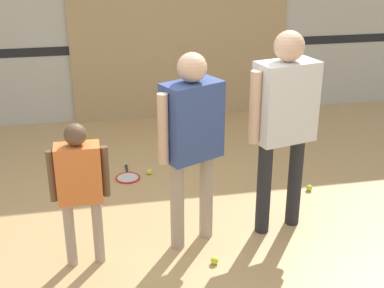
% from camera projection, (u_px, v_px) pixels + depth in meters
% --- Properties ---
extents(ground_plane, '(16.00, 16.00, 0.00)m').
position_uv_depth(ground_plane, '(173.00, 246.00, 4.72)').
color(ground_plane, tan).
extents(wall_back, '(16.00, 0.07, 3.20)m').
position_uv_depth(wall_back, '(130.00, 6.00, 7.26)').
color(wall_back, beige).
rests_on(wall_back, ground_plane).
extents(wall_panel, '(3.08, 0.05, 2.31)m').
position_uv_depth(wall_panel, '(181.00, 37.00, 7.50)').
color(wall_panel, tan).
rests_on(wall_panel, ground_plane).
extents(person_instructor, '(0.60, 0.44, 1.72)m').
position_uv_depth(person_instructor, '(192.00, 131.00, 4.40)').
color(person_instructor, tan).
rests_on(person_instructor, ground_plane).
extents(person_student_left, '(0.47, 0.19, 1.25)m').
position_uv_depth(person_student_left, '(79.00, 180.00, 4.20)').
color(person_student_left, tan).
rests_on(person_student_left, ground_plane).
extents(person_student_right, '(0.68, 0.40, 1.84)m').
position_uv_depth(person_student_right, '(285.00, 112.00, 4.59)').
color(person_student_right, '#232328').
rests_on(person_student_right, ground_plane).
extents(racket_spare_on_floor, '(0.29, 0.48, 0.03)m').
position_uv_depth(racket_spare_on_floor, '(128.00, 177.00, 5.98)').
color(racket_spare_on_floor, red).
rests_on(racket_spare_on_floor, ground_plane).
extents(tennis_ball_near_instructor, '(0.07, 0.07, 0.07)m').
position_uv_depth(tennis_ball_near_instructor, '(215.00, 260.00, 4.47)').
color(tennis_ball_near_instructor, '#CCE038').
rests_on(tennis_ball_near_instructor, ground_plane).
extents(tennis_ball_by_spare_racket, '(0.07, 0.07, 0.07)m').
position_uv_depth(tennis_ball_by_spare_racket, '(149.00, 172.00, 6.05)').
color(tennis_ball_by_spare_racket, '#CCE038').
rests_on(tennis_ball_by_spare_racket, ground_plane).
extents(tennis_ball_stray_left, '(0.07, 0.07, 0.07)m').
position_uv_depth(tennis_ball_stray_left, '(309.00, 188.00, 5.69)').
color(tennis_ball_stray_left, '#CCE038').
rests_on(tennis_ball_stray_left, ground_plane).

